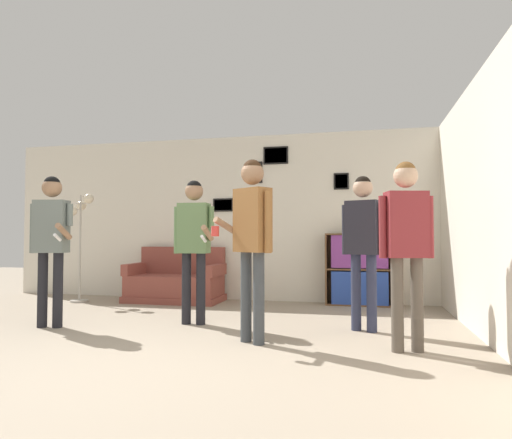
% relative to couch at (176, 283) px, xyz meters
% --- Properties ---
extents(ground_plane, '(20.00, 20.00, 0.00)m').
position_rel_couch_xyz_m(ground_plane, '(1.04, -3.69, -0.29)').
color(ground_plane, gray).
extents(wall_back, '(8.46, 0.08, 2.70)m').
position_rel_couch_xyz_m(wall_back, '(1.05, 0.42, 1.07)').
color(wall_back, silver).
rests_on(wall_back, ground_plane).
extents(wall_right, '(0.06, 6.48, 2.70)m').
position_rel_couch_xyz_m(wall_right, '(4.10, -1.65, 1.06)').
color(wall_right, silver).
rests_on(wall_right, ground_plane).
extents(couch, '(1.50, 0.80, 0.86)m').
position_rel_couch_xyz_m(couch, '(0.00, 0.00, 0.00)').
color(couch, brown).
rests_on(couch, ground_plane).
extents(bookshelf, '(1.01, 0.30, 1.09)m').
position_rel_couch_xyz_m(bookshelf, '(2.88, 0.20, 0.25)').
color(bookshelf, brown).
rests_on(bookshelf, ground_plane).
extents(floor_lamp, '(0.37, 0.40, 1.72)m').
position_rel_couch_xyz_m(floor_lamp, '(-1.46, -0.42, 0.96)').
color(floor_lamp, '#ADA89E').
rests_on(floor_lamp, ground_plane).
extents(person_player_foreground_left, '(0.54, 0.44, 1.73)m').
position_rel_couch_xyz_m(person_player_foreground_left, '(-0.57, -2.31, 0.78)').
color(person_player_foreground_left, black).
rests_on(person_player_foreground_left, ground_plane).
extents(person_player_foreground_center, '(0.50, 0.45, 1.71)m').
position_rel_couch_xyz_m(person_player_foreground_center, '(0.96, -1.76, 0.76)').
color(person_player_foreground_center, black).
rests_on(person_player_foreground_center, ground_plane).
extents(person_watcher_holding_cup, '(0.59, 0.36, 1.80)m').
position_rel_couch_xyz_m(person_watcher_holding_cup, '(1.86, -2.53, 0.83)').
color(person_watcher_holding_cup, '#3D4247').
rests_on(person_watcher_holding_cup, ground_plane).
extents(person_spectator_near_bookshelf, '(0.47, 0.32, 1.71)m').
position_rel_couch_xyz_m(person_spectator_near_bookshelf, '(2.93, -1.72, 0.76)').
color(person_spectator_near_bookshelf, '#2D334C').
rests_on(person_spectator_near_bookshelf, ground_plane).
extents(person_spectator_far_right, '(0.49, 0.28, 1.72)m').
position_rel_couch_xyz_m(person_spectator_far_right, '(3.30, -2.56, 0.77)').
color(person_spectator_far_right, brown).
rests_on(person_spectator_far_right, ground_plane).
extents(drinking_cup, '(0.08, 0.08, 0.10)m').
position_rel_couch_xyz_m(drinking_cup, '(2.73, 0.20, 0.85)').
color(drinking_cup, white).
rests_on(drinking_cup, bookshelf).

